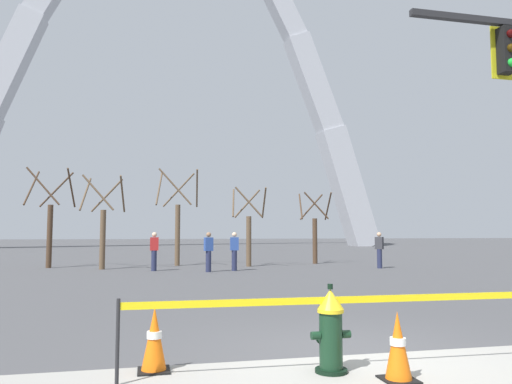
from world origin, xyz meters
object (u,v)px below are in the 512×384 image
Objects in this scene: fire_hydrant at (330,331)px; monument_arch at (172,80)px; pedestrian_near_trees at (234,251)px; traffic_cone_mid_sidewalk at (398,347)px; traffic_cone_by_hydrant at (154,340)px; pedestrian_walking_left at (154,251)px; pedestrian_walking_right at (379,250)px; pedestrian_standing_center at (209,251)px.

monument_arch reaches higher than fire_hydrant.
monument_arch is 30.38× the size of pedestrian_near_trees.
pedestrian_near_trees reaches higher than traffic_cone_mid_sidewalk.
traffic_cone_by_hydrant is at bearing -103.70° from pedestrian_near_trees.
monument_arch reaches higher than traffic_cone_by_hydrant.
pedestrian_walking_left reaches higher than traffic_cone_by_hydrant.
pedestrian_walking_left is 3.31m from pedestrian_near_trees.
pedestrian_walking_left is at bearing 88.99° from traffic_cone_by_hydrant.
monument_arch is at bearing 102.50° from pedestrian_walking_right.
fire_hydrant is at bearing -118.60° from pedestrian_walking_right.
pedestrian_near_trees is at bearing 18.69° from pedestrian_standing_center.
pedestrian_standing_center is at bearing 88.22° from fire_hydrant.
traffic_cone_by_hydrant is 14.25m from pedestrian_standing_center.
pedestrian_walking_left is 9.80m from pedestrian_walking_right.
fire_hydrant is 15.61m from pedestrian_walking_left.
pedestrian_walking_left is (-2.25, -33.32, -17.63)m from monument_arch.
pedestrian_standing_center is at bearing -161.31° from pedestrian_near_trees.
pedestrian_walking_left and pedestrian_near_trees have the same top height.
traffic_cone_by_hydrant is (-1.94, 0.47, -0.11)m from fire_hydrant.
monument_arch is 30.38× the size of pedestrian_walking_left.
fire_hydrant is at bearing -13.68° from traffic_cone_by_hydrant.
traffic_cone_by_hydrant is 51.70m from monument_arch.
pedestrian_walking_left reaches higher than traffic_cone_mid_sidewalk.
pedestrian_near_trees is at bearing -10.92° from pedestrian_walking_left.
traffic_cone_mid_sidewalk is 0.02× the size of monument_arch.
pedestrian_near_trees is at bearing 86.31° from traffic_cone_mid_sidewalk.
traffic_cone_by_hydrant is 1.00× the size of traffic_cone_mid_sidewalk.
pedestrian_walking_right is at bearing 2.69° from pedestrian_standing_center.
traffic_cone_mid_sidewalk is at bearing -116.15° from pedestrian_walking_right.
pedestrian_near_trees is (3.52, 14.42, 0.46)m from traffic_cone_by_hydrant.
fire_hydrant is 14.52m from pedestrian_standing_center.
pedestrian_standing_center is at bearing -90.21° from monument_arch.
traffic_cone_mid_sidewalk is (0.59, -0.45, -0.11)m from fire_hydrant.
monument_arch is at bearing 87.02° from traffic_cone_by_hydrant.
traffic_cone_mid_sidewalk is 0.46× the size of pedestrian_near_trees.
monument_arch reaches higher than traffic_cone_mid_sidewalk.
monument_arch is 39.00m from pedestrian_walking_right.
fire_hydrant is at bearing -90.68° from monument_arch.
pedestrian_walking_left is 1.00× the size of pedestrian_near_trees.
monument_arch is at bearing 86.13° from pedestrian_walking_left.
pedestrian_walking_right reaches higher than fire_hydrant.
traffic_cone_by_hydrant is at bearing -124.91° from pedestrian_walking_right.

